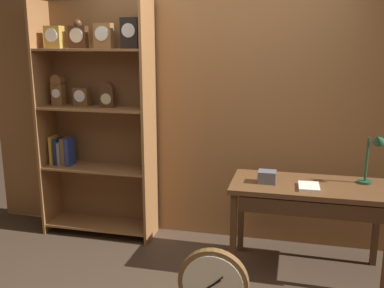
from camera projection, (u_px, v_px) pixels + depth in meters
back_wood_panel at (217, 107)px, 4.13m from camera, size 4.80×0.05×2.60m
bookshelf at (95, 116)px, 4.23m from camera, size 1.11×0.37×2.29m
workbench at (309, 196)px, 3.51m from camera, size 1.26×0.61×0.77m
desk_lamp at (373, 153)px, 3.45m from camera, size 0.18×0.18×0.44m
toolbox_small at (267, 177)px, 3.54m from camera, size 0.14×0.12×0.10m
open_repair_manual at (309, 187)px, 3.41m from camera, size 0.17×0.22×0.02m
round_clock_large at (213, 285)px, 2.98m from camera, size 0.49×0.11×0.53m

